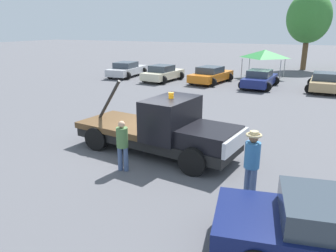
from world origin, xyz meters
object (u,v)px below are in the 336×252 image
Objects in this scene: tow_truck at (164,130)px; parked_car_cream at (163,73)px; parked_car_silver at (127,69)px; canopy_tent_green at (265,54)px; person_near_truck at (252,159)px; tree_center at (309,18)px; parked_car_orange at (211,75)px; parked_car_tan at (325,82)px; person_at_hood at (122,142)px; traffic_cone at (151,122)px; parked_car_navy at (260,79)px.

parked_car_cream is (-7.22, 14.74, -0.26)m from tow_truck.
canopy_tent_green reaches higher than parked_car_silver.
person_near_truck is (3.46, -1.89, 0.20)m from tow_truck.
tree_center is at bearing 37.86° from person_near_truck.
person_near_truck is 19.77m from parked_car_cream.
parked_car_orange is at bearing 109.28° from tow_truck.
person_near_truck reaches higher than parked_car_tan.
person_at_hood is 0.51× the size of canopy_tent_green.
tow_truck is 16.42m from parked_car_cream.
parked_car_tan is at bearing 61.32° from traffic_cone.
parked_car_orange is 0.62× the size of tree_center.
person_near_truck is at bearing -143.59° from parked_car_silver.
parked_car_cream is 0.56× the size of tree_center.
parked_car_silver is 19.28m from tree_center.
parked_car_cream and parked_car_navy have the same top height.
parked_car_cream is at bearing 113.52° from traffic_cone.
person_at_hood is at bearing -162.31° from parked_car_orange.
parked_car_navy is at bearing -81.90° from parked_car_cream.
parked_car_cream is at bearing 12.28° from person_at_hood.
person_near_truck is 0.39× the size of parked_car_orange.
person_at_hood is at bearing -91.82° from canopy_tent_green.
parked_car_orange is 12.99m from traffic_cone.
person_at_hood reaches higher than parked_car_silver.
tree_center reaches higher than person_near_truck.
person_near_truck is at bearing -167.61° from parked_car_navy.
tree_center reaches higher than parked_car_cream.
person_at_hood is at bearing -96.82° from tree_center.
parked_car_silver and parked_car_orange have the same top height.
parked_car_silver is at bearing 97.97° from parked_car_orange.
person_at_hood reaches higher than traffic_cone.
parked_car_silver and parked_car_tan have the same top height.
parked_car_cream is at bearing -144.24° from canopy_tent_green.
parked_car_tan reaches higher than traffic_cone.
person_near_truck is 17.20m from parked_car_navy.
person_near_truck is 0.43× the size of parked_car_cream.
parked_car_orange is 3.98m from parked_car_navy.
parked_car_orange is at bearing 86.77° from parked_car_navy.
parked_car_tan is 14.79m from traffic_cone.
person_at_hood is at bearing -152.12° from parked_car_silver.
canopy_tent_green is at bearing 97.04° from tow_truck.
parked_car_navy is (0.70, 15.08, -0.26)m from tow_truck.
person_at_hood is 16.98m from parked_car_navy.
tow_truck is at bearing -148.25° from parked_car_cream.
parked_car_silver is 16.06m from traffic_cone.
canopy_tent_green is at bearing -11.40° from person_at_hood.
person_at_hood is at bearing 162.51° from parked_car_tan.
parked_car_orange reaches higher than traffic_cone.
tree_center reaches higher than parked_car_tan.
person_near_truck is 0.24× the size of tree_center.
parked_car_orange is 14.49m from tree_center.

